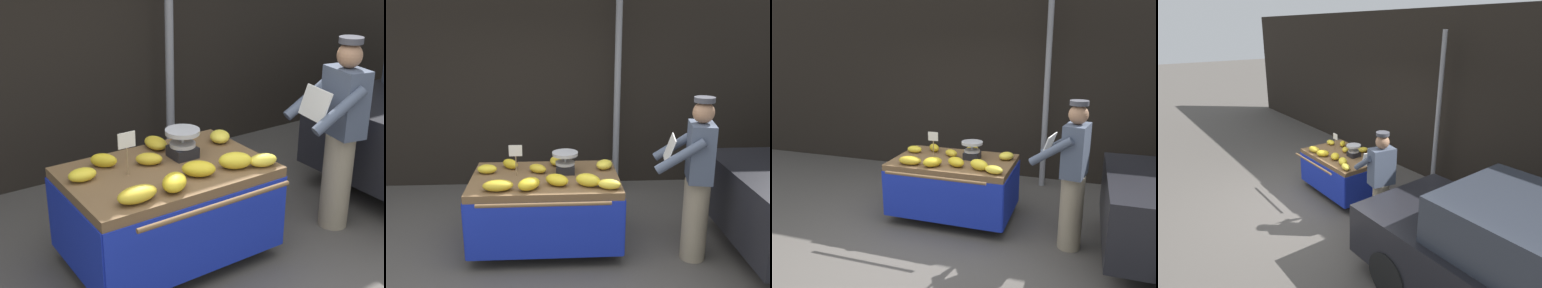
% 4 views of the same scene
% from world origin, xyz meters
% --- Properties ---
extents(ground_plane, '(60.00, 60.00, 0.00)m').
position_xyz_m(ground_plane, '(0.00, 0.00, 0.00)').
color(ground_plane, '#514C47').
extents(back_wall, '(16.00, 0.24, 3.55)m').
position_xyz_m(back_wall, '(0.00, 2.86, 1.77)').
color(back_wall, black).
rests_on(back_wall, ground).
extents(street_pole, '(0.09, 0.09, 3.14)m').
position_xyz_m(street_pole, '(1.01, 2.40, 1.57)').
color(street_pole, gray).
rests_on(street_pole, ground).
extents(banana_cart, '(1.59, 1.23, 0.81)m').
position_xyz_m(banana_cart, '(0.02, 0.83, 0.59)').
color(banana_cart, brown).
rests_on(banana_cart, ground).
extents(weighing_scale, '(0.28, 0.28, 0.24)m').
position_xyz_m(weighing_scale, '(0.24, 0.94, 0.93)').
color(weighing_scale, black).
rests_on(weighing_scale, banana_cart).
extents(price_sign, '(0.14, 0.01, 0.34)m').
position_xyz_m(price_sign, '(-0.29, 0.88, 1.06)').
color(price_sign, '#997A51').
rests_on(price_sign, banana_cart).
extents(banana_bunch_0, '(0.30, 0.28, 0.12)m').
position_xyz_m(banana_bunch_0, '(0.15, 0.57, 0.87)').
color(banana_bunch_0, gold).
rests_on(banana_bunch_0, banana_cart).
extents(banana_bunch_1, '(0.17, 0.27, 0.09)m').
position_xyz_m(banana_bunch_1, '(0.15, 1.23, 0.86)').
color(banana_bunch_1, gold).
rests_on(banana_bunch_1, banana_cart).
extents(banana_bunch_2, '(0.26, 0.27, 0.10)m').
position_xyz_m(banana_bunch_2, '(0.68, 1.04, 0.86)').
color(banana_bunch_2, yellow).
rests_on(banana_bunch_2, banana_cart).
extents(banana_bunch_3, '(0.24, 0.22, 0.09)m').
position_xyz_m(banana_bunch_3, '(-0.06, 0.96, 0.86)').
color(banana_bunch_3, gold).
rests_on(banana_bunch_3, banana_cart).
extents(banana_bunch_4, '(0.29, 0.29, 0.12)m').
position_xyz_m(banana_bunch_4, '(-0.13, 0.47, 0.87)').
color(banana_bunch_4, gold).
rests_on(banana_bunch_4, banana_cart).
extents(banana_bunch_5, '(0.31, 0.18, 0.11)m').
position_xyz_m(banana_bunch_5, '(-0.43, 0.46, 0.87)').
color(banana_bunch_5, gold).
rests_on(banana_bunch_5, banana_cart).
extents(banana_bunch_6, '(0.30, 0.25, 0.13)m').
position_xyz_m(banana_bunch_6, '(0.46, 0.53, 0.88)').
color(banana_bunch_6, yellow).
rests_on(banana_bunch_6, banana_cart).
extents(banana_bunch_7, '(0.22, 0.15, 0.10)m').
position_xyz_m(banana_bunch_7, '(-0.61, 0.97, 0.86)').
color(banana_bunch_7, yellow).
rests_on(banana_bunch_7, banana_cart).
extents(banana_bunch_8, '(0.25, 0.18, 0.10)m').
position_xyz_m(banana_bunch_8, '(0.66, 0.45, 0.86)').
color(banana_bunch_8, yellow).
rests_on(banana_bunch_8, banana_cart).
extents(banana_bunch_9, '(0.23, 0.23, 0.11)m').
position_xyz_m(banana_bunch_9, '(-0.37, 1.11, 0.87)').
color(banana_bunch_9, gold).
rests_on(banana_bunch_9, banana_cart).
extents(vendor_person, '(0.64, 0.59, 1.71)m').
position_xyz_m(vendor_person, '(1.55, 0.48, 0.87)').
color(vendor_person, gray).
rests_on(vendor_person, ground).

